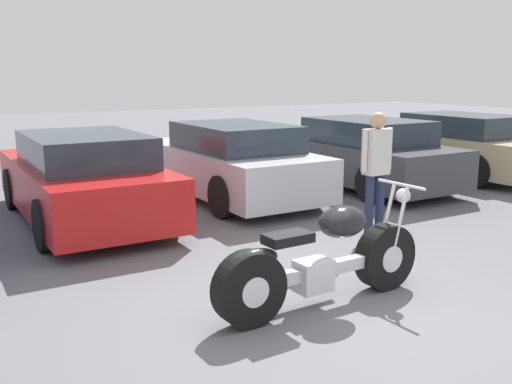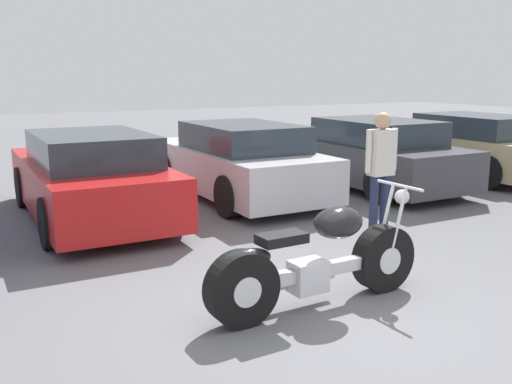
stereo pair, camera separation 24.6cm
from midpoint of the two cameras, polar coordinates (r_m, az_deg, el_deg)
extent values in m
plane|color=slate|center=(5.39, 10.68, -12.18)|extent=(60.00, 60.00, 0.00)
cylinder|color=black|center=(5.97, 13.75, -6.46)|extent=(0.68, 0.23, 0.68)
cylinder|color=silver|center=(5.97, 13.75, -6.46)|extent=(0.28, 0.23, 0.27)
cylinder|color=black|center=(5.02, 0.00, -9.66)|extent=(0.68, 0.23, 0.68)
cylinder|color=silver|center=(5.02, 0.00, -9.66)|extent=(0.28, 0.23, 0.27)
cube|color=silver|center=(5.45, 7.51, -7.81)|extent=(1.26, 0.16, 0.12)
cube|color=silver|center=(5.39, 6.53, -8.37)|extent=(0.35, 0.25, 0.30)
ellipsoid|color=black|center=(5.46, 9.51, -3.04)|extent=(0.53, 0.38, 0.30)
cube|color=black|center=(5.10, 3.98, -4.66)|extent=(0.45, 0.26, 0.09)
ellipsoid|color=black|center=(4.95, 0.50, -6.83)|extent=(0.49, 0.22, 0.20)
cylinder|color=silver|center=(5.87, 15.17, -3.11)|extent=(0.22, 0.04, 0.74)
cylinder|color=silver|center=(5.99, 13.94, -2.75)|extent=(0.22, 0.04, 0.74)
cylinder|color=silver|center=(5.92, 15.34, 0.63)|extent=(0.06, 0.62, 0.03)
sphere|color=silver|center=(5.97, 15.55, -0.46)|extent=(0.15, 0.15, 0.15)
cylinder|color=silver|center=(5.41, 3.65, -9.40)|extent=(1.26, 0.13, 0.08)
cube|color=red|center=(8.96, -15.53, 0.75)|extent=(1.74, 4.29, 0.71)
cube|color=#28333D|center=(8.62, -15.35, 4.23)|extent=(1.53, 2.23, 0.44)
cylinder|color=black|center=(10.15, -21.63, 0.48)|extent=(0.20, 0.66, 0.66)
cylinder|color=black|center=(10.45, -12.83, 1.32)|extent=(0.20, 0.66, 0.66)
cylinder|color=black|center=(7.57, -19.10, -2.95)|extent=(0.20, 0.66, 0.66)
cylinder|color=black|center=(7.98, -7.60, -1.68)|extent=(0.20, 0.66, 0.66)
cube|color=#BCBCC1|center=(10.19, -1.26, 2.47)|extent=(1.74, 4.29, 0.71)
cube|color=#28333D|center=(9.89, -0.59, 5.56)|extent=(1.53, 2.23, 0.44)
cylinder|color=black|center=(11.10, -8.12, 2.10)|extent=(0.20, 0.66, 0.66)
cylinder|color=black|center=(11.75, -0.71, 2.75)|extent=(0.20, 0.66, 0.66)
cylinder|color=black|center=(8.70, -1.99, -0.45)|extent=(0.20, 0.66, 0.66)
cylinder|color=black|center=(9.52, 6.76, 0.53)|extent=(0.20, 0.66, 0.66)
cube|color=#3D3D42|center=(11.35, 11.70, 3.18)|extent=(1.74, 4.29, 0.71)
cube|color=#28333D|center=(11.09, 12.68, 5.94)|extent=(1.53, 2.23, 0.44)
cylinder|color=black|center=(11.96, 4.58, 2.86)|extent=(0.20, 0.66, 0.66)
cylinder|color=black|center=(12.90, 10.63, 3.35)|extent=(0.20, 0.66, 0.66)
cylinder|color=black|center=(9.87, 13.01, 0.71)|extent=(0.20, 0.66, 0.66)
cylinder|color=black|center=(10.99, 19.36, 1.45)|extent=(0.20, 0.66, 0.66)
cube|color=#C6B284|center=(13.19, 20.72, 3.83)|extent=(1.74, 4.29, 0.71)
cube|color=#28333D|center=(12.97, 21.76, 6.20)|extent=(1.53, 2.23, 0.44)
cylinder|color=black|center=(13.56, 14.17, 3.59)|extent=(0.20, 0.66, 0.66)
cylinder|color=black|center=(14.69, 18.84, 3.93)|extent=(0.20, 0.66, 0.66)
cylinder|color=black|center=(11.77, 22.92, 1.82)|extent=(0.20, 0.66, 0.66)
cylinder|color=#232847|center=(7.92, 12.56, -1.36)|extent=(0.12, 0.12, 0.83)
cylinder|color=#232847|center=(8.04, 13.59, -1.20)|extent=(0.12, 0.12, 0.83)
cube|color=silver|center=(7.85, 13.32, 3.87)|extent=(0.34, 0.20, 0.62)
cylinder|color=silver|center=(7.70, 12.10, 4.01)|extent=(0.08, 0.08, 0.57)
cylinder|color=silver|center=(7.99, 14.51, 4.17)|extent=(0.08, 0.08, 0.57)
sphere|color=tan|center=(7.81, 13.47, 6.93)|extent=(0.22, 0.22, 0.22)
camera|label=1|loc=(0.12, -88.91, 0.23)|focal=40.00mm
camera|label=2|loc=(0.12, 91.09, -0.23)|focal=40.00mm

